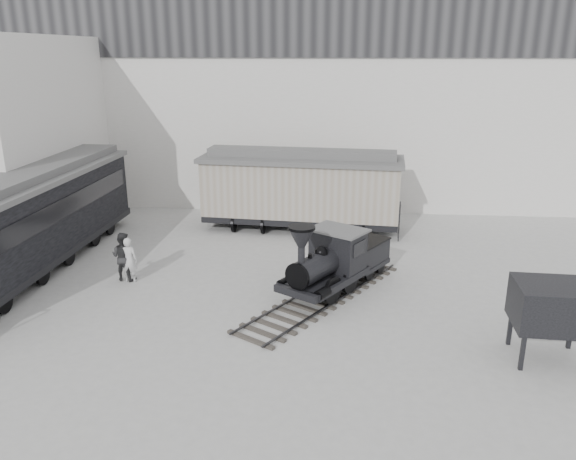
# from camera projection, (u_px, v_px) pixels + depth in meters

# --- Properties ---
(ground) EXTENTS (90.00, 90.00, 0.00)m
(ground) POSITION_uv_depth(u_px,v_px,m) (291.00, 332.00, 17.44)
(ground) COLOR #9E9E9B
(north_wall) EXTENTS (34.00, 2.51, 11.00)m
(north_wall) POSITION_uv_depth(u_px,v_px,m) (314.00, 105.00, 29.96)
(north_wall) COLOR silver
(north_wall) RESTS_ON ground
(west_pavilion) EXTENTS (7.00, 12.11, 9.00)m
(west_pavilion) POSITION_uv_depth(u_px,v_px,m) (5.00, 135.00, 26.71)
(west_pavilion) COLOR silver
(west_pavilion) RESTS_ON ground
(locomotive) EXTENTS (5.91, 7.90, 2.90)m
(locomotive) POSITION_uv_depth(u_px,v_px,m) (333.00, 264.00, 20.02)
(locomotive) COLOR #3E3835
(locomotive) RESTS_ON ground
(boxcar) EXTENTS (9.81, 3.80, 3.93)m
(boxcar) POSITION_uv_depth(u_px,v_px,m) (301.00, 188.00, 26.91)
(boxcar) COLOR black
(boxcar) RESTS_ON ground
(passenger_coach) EXTENTS (3.39, 13.98, 3.72)m
(passenger_coach) POSITION_uv_depth(u_px,v_px,m) (31.00, 219.00, 21.93)
(passenger_coach) COLOR black
(passenger_coach) RESTS_ON ground
(visitor_a) EXTENTS (0.65, 0.43, 1.75)m
(visitor_a) POSITION_uv_depth(u_px,v_px,m) (129.00, 260.00, 21.01)
(visitor_a) COLOR silver
(visitor_a) RESTS_ON ground
(visitor_b) EXTENTS (1.02, 0.85, 1.89)m
(visitor_b) POSITION_uv_depth(u_px,v_px,m) (123.00, 256.00, 21.16)
(visitor_b) COLOR #29292A
(visitor_b) RESTS_ON ground
(coal_hopper) EXTENTS (2.16, 1.80, 2.27)m
(coal_hopper) POSITION_uv_depth(u_px,v_px,m) (552.00, 311.00, 15.51)
(coal_hopper) COLOR black
(coal_hopper) RESTS_ON ground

